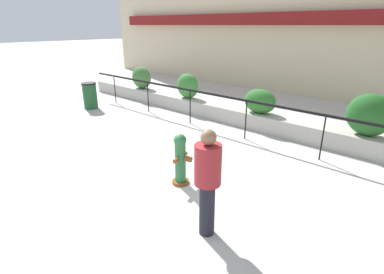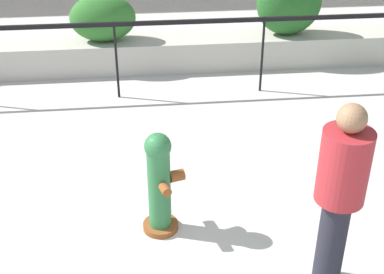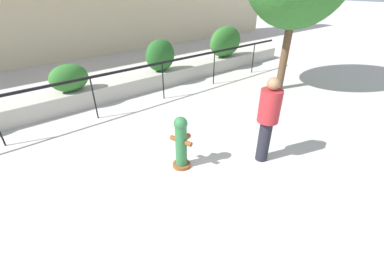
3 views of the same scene
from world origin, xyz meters
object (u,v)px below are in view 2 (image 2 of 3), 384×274
(fire_hydrant, at_px, (160,183))
(pedestrian, at_px, (340,188))
(hedge_bush_2, at_px, (103,18))
(hedge_bush_3, at_px, (289,3))

(fire_hydrant, height_order, pedestrian, pedestrian)
(hedge_bush_2, relative_size, fire_hydrant, 0.97)
(hedge_bush_2, relative_size, pedestrian, 0.61)
(hedge_bush_2, height_order, hedge_bush_3, hedge_bush_3)
(fire_hydrant, bearing_deg, pedestrian, -31.41)
(hedge_bush_2, relative_size, hedge_bush_3, 0.98)
(pedestrian, bearing_deg, fire_hydrant, 148.59)
(hedge_bush_2, distance_m, hedge_bush_3, 3.03)
(hedge_bush_3, relative_size, pedestrian, 0.62)
(pedestrian, bearing_deg, hedge_bush_3, 79.39)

